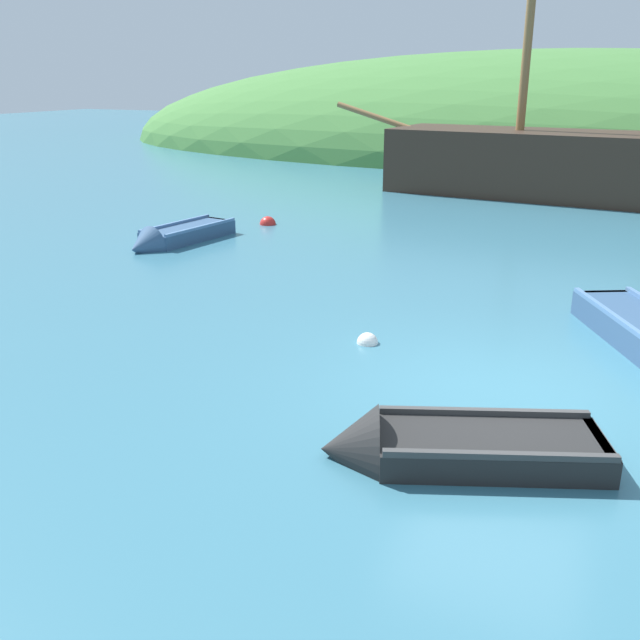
{
  "coord_description": "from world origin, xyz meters",
  "views": [
    {
      "loc": [
        1.25,
        -8.35,
        3.82
      ],
      "look_at": [
        -3.01,
        1.1,
        0.22
      ],
      "focal_mm": 39.77,
      "sensor_mm": 36.0,
      "label": 1
    }
  ],
  "objects_px": {
    "sailing_ship": "(593,174)",
    "rowboat_portside": "(176,238)",
    "buoy_red": "(268,224)",
    "rowboat_outer_left": "(443,451)",
    "buoy_white": "(367,343)"
  },
  "relations": [
    {
      "from": "sailing_ship",
      "to": "rowboat_portside",
      "type": "relative_size",
      "value": 4.93
    },
    {
      "from": "buoy_red",
      "to": "rowboat_portside",
      "type": "bearing_deg",
      "value": -108.24
    },
    {
      "from": "buoy_red",
      "to": "buoy_white",
      "type": "bearing_deg",
      "value": -52.39
    },
    {
      "from": "buoy_red",
      "to": "buoy_white",
      "type": "xyz_separation_m",
      "value": [
        5.61,
        -7.28,
        0.0
      ]
    },
    {
      "from": "sailing_ship",
      "to": "rowboat_outer_left",
      "type": "relative_size",
      "value": 5.06
    },
    {
      "from": "sailing_ship",
      "to": "buoy_white",
      "type": "xyz_separation_m",
      "value": [
        -2.0,
        -15.07,
        -0.84
      ]
    },
    {
      "from": "buoy_red",
      "to": "buoy_white",
      "type": "height_order",
      "value": "buoy_red"
    },
    {
      "from": "buoy_red",
      "to": "buoy_white",
      "type": "relative_size",
      "value": 1.35
    },
    {
      "from": "sailing_ship",
      "to": "rowboat_portside",
      "type": "distance_m",
      "value": 13.7
    },
    {
      "from": "rowboat_outer_left",
      "to": "buoy_red",
      "type": "xyz_separation_m",
      "value": [
        -7.53,
        10.15,
        -0.09
      ]
    },
    {
      "from": "rowboat_portside",
      "to": "rowboat_outer_left",
      "type": "distance_m",
      "value": 11.16
    },
    {
      "from": "sailing_ship",
      "to": "rowboat_portside",
      "type": "xyz_separation_m",
      "value": [
        -8.56,
        -10.67,
        -0.73
      ]
    },
    {
      "from": "buoy_white",
      "to": "buoy_red",
      "type": "bearing_deg",
      "value": 127.61
    },
    {
      "from": "rowboat_outer_left",
      "to": "buoy_red",
      "type": "distance_m",
      "value": 12.63
    },
    {
      "from": "rowboat_outer_left",
      "to": "buoy_white",
      "type": "height_order",
      "value": "rowboat_outer_left"
    }
  ]
}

